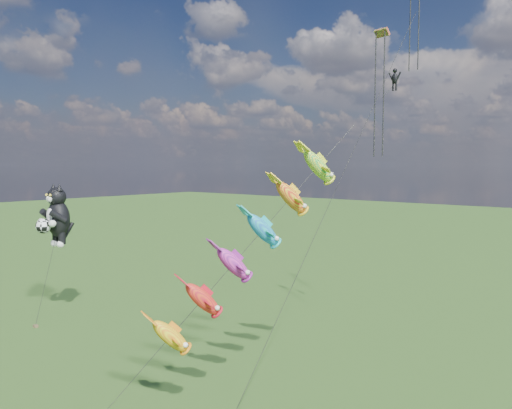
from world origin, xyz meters
The scene contains 4 objects.
ground centered at (0.00, 0.00, 0.00)m, with size 300.00×300.00×0.00m, color #183D0F.
cat_kite_rig centered at (-6.57, 1.65, 9.11)m, with size 2.71×4.21×11.86m.
fish_windsock_rig centered at (16.64, 0.23, 8.95)m, with size 7.07×14.41×15.91m.
parafoil_rig centered at (19.25, 12.48, 20.40)m, with size 3.23×17.45×28.09m.
Camera 1 is at (34.34, -20.37, 13.48)m, focal length 35.00 mm.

